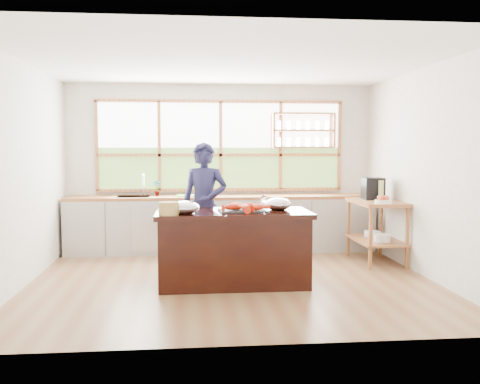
{
  "coord_description": "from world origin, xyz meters",
  "views": [
    {
      "loc": [
        -0.54,
        -6.59,
        1.65
      ],
      "look_at": [
        0.12,
        0.15,
        1.1
      ],
      "focal_mm": 40.0,
      "sensor_mm": 36.0,
      "label": 1
    }
  ],
  "objects": [
    {
      "name": "espresso_machine",
      "position": [
        2.19,
        1.07,
        1.06
      ],
      "size": [
        0.3,
        0.32,
        0.32
      ],
      "primitive_type": "cube",
      "rotation": [
        0.0,
        0.0,
        -0.05
      ],
      "color": "black",
      "rests_on": "right_shelf_unit"
    },
    {
      "name": "back_counter",
      "position": [
        -0.02,
        1.94,
        0.45
      ],
      "size": [
        4.9,
        0.63,
        0.9
      ],
      "color": "#ADACA4",
      "rests_on": "ground_plane"
    },
    {
      "name": "lobster_pile",
      "position": [
        0.13,
        -0.28,
        0.96
      ],
      "size": [
        0.52,
        0.48,
        0.08
      ],
      "color": "red",
      "rests_on": "slate_board"
    },
    {
      "name": "room_shell",
      "position": [
        0.02,
        0.51,
        1.75
      ],
      "size": [
        5.02,
        4.52,
        2.71
      ],
      "color": "silver",
      "rests_on": "ground_plane"
    },
    {
      "name": "potted_plant",
      "position": [
        -1.04,
        2.0,
        1.03
      ],
      "size": [
        0.15,
        0.11,
        0.26
      ],
      "primitive_type": "imported",
      "rotation": [
        0.0,
        0.0,
        -0.11
      ],
      "color": "slate",
      "rests_on": "back_counter"
    },
    {
      "name": "fruit_bowl",
      "position": [
        2.14,
        0.51,
        0.94
      ],
      "size": [
        0.23,
        0.23,
        0.11
      ],
      "color": "white",
      "rests_on": "right_shelf_unit"
    },
    {
      "name": "parchment_roll",
      "position": [
        -0.79,
        0.06,
        0.94
      ],
      "size": [
        0.2,
        0.31,
        0.08
      ],
      "primitive_type": "cylinder",
      "rotation": [
        1.57,
        0.0,
        0.42
      ],
      "color": "white",
      "rests_on": "island"
    },
    {
      "name": "right_shelf_unit",
      "position": [
        2.19,
        0.89,
        0.6
      ],
      "size": [
        0.62,
        1.1,
        0.9
      ],
      "color": "#A25330",
      "rests_on": "ground_plane"
    },
    {
      "name": "mixing_bowl_right",
      "position": [
        0.56,
        -0.11,
        0.97
      ],
      "size": [
        0.33,
        0.33,
        0.16
      ],
      "primitive_type": "ellipsoid",
      "color": "#B5B7BC",
      "rests_on": "island"
    },
    {
      "name": "slate_board",
      "position": [
        0.11,
        -0.25,
        0.91
      ],
      "size": [
        0.57,
        0.43,
        0.02
      ],
      "primitive_type": "cube",
      "rotation": [
        0.0,
        0.0,
        0.06
      ],
      "color": "black",
      "rests_on": "island"
    },
    {
      "name": "wicker_basket",
      "position": [
        -0.76,
        -0.49,
        0.97
      ],
      "size": [
        0.23,
        0.23,
        0.15
      ],
      "primitive_type": "cylinder",
      "color": "tan",
      "rests_on": "island"
    },
    {
      "name": "cutting_board",
      "position": [
        -0.51,
        1.94,
        0.91
      ],
      "size": [
        0.44,
        0.36,
        0.01
      ],
      "primitive_type": "cube",
      "rotation": [
        0.0,
        0.0,
        0.15
      ],
      "color": "#5ECA37",
      "rests_on": "back_counter"
    },
    {
      "name": "cook",
      "position": [
        -0.32,
        0.69,
        0.87
      ],
      "size": [
        0.72,
        0.57,
        1.74
      ],
      "primitive_type": "imported",
      "rotation": [
        0.0,
        0.0,
        -0.26
      ],
      "color": "#1A1A3C",
      "rests_on": "ground_plane"
    },
    {
      "name": "mixing_bowl_left",
      "position": [
        -0.57,
        -0.4,
        0.97
      ],
      "size": [
        0.33,
        0.33,
        0.16
      ],
      "primitive_type": "ellipsoid",
      "color": "#B5B7BC",
      "rests_on": "island"
    },
    {
      "name": "wine_bottle",
      "position": [
        2.24,
        0.87,
        1.05
      ],
      "size": [
        0.09,
        0.09,
        0.3
      ],
      "primitive_type": "cylinder",
      "rotation": [
        0.0,
        0.0,
        -0.19
      ],
      "color": "#B4C76A",
      "rests_on": "right_shelf_unit"
    },
    {
      "name": "ground_plane",
      "position": [
        0.0,
        0.0,
        0.0
      ],
      "size": [
        5.0,
        5.0,
        0.0
      ],
      "primitive_type": "plane",
      "color": "olive"
    },
    {
      "name": "island",
      "position": [
        0.0,
        -0.2,
        0.45
      ],
      "size": [
        1.85,
        0.9,
        0.9
      ],
      "color": "black",
      "rests_on": "ground_plane"
    },
    {
      "name": "wine_glass",
      "position": [
        0.33,
        -0.52,
        1.06
      ],
      "size": [
        0.08,
        0.08,
        0.22
      ],
      "color": "white",
      "rests_on": "island"
    }
  ]
}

